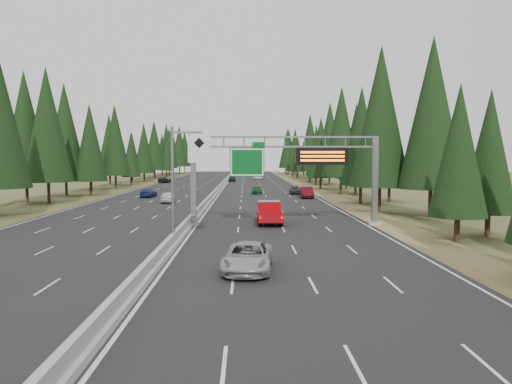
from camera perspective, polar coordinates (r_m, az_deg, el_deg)
road at (r=88.66m, az=-4.35°, el=0.06°), size 32.00×260.00×0.08m
shoulder_right at (r=89.47m, az=7.11°, el=0.07°), size 3.60×260.00×0.06m
shoulder_left at (r=91.38m, az=-15.57°, el=0.04°), size 3.60×260.00×0.06m
median_barrier at (r=88.64m, az=-4.35°, el=0.30°), size 0.70×260.00×0.85m
sign_gantry at (r=43.40m, az=4.15°, el=2.96°), size 16.75×0.98×7.80m
hov_sign_pole at (r=33.59m, az=-8.54°, el=1.71°), size 2.80×0.50×8.00m
tree_row_right at (r=73.91m, az=12.28°, el=6.39°), size 11.61×241.27×18.74m
tree_row_left at (r=96.59m, az=-17.48°, el=5.74°), size 12.17×242.34×18.93m
silver_minivan at (r=26.24m, az=-0.92°, el=-7.46°), size 2.93×5.52×1.48m
red_pickup at (r=45.36m, az=1.52°, el=-2.19°), size 2.15×6.02×1.96m
car_ahead_green at (r=82.17m, az=0.10°, el=0.28°), size 1.80×4.10×1.37m
car_ahead_dkred at (r=73.89m, az=5.80°, el=-0.06°), size 1.81×4.95×1.62m
car_ahead_dkgrey at (r=81.40m, az=4.50°, el=0.20°), size 2.00×4.47×1.27m
car_ahead_white at (r=134.46m, az=0.21°, el=1.70°), size 2.44×5.01×1.37m
car_ahead_far at (r=124.78m, az=-2.75°, el=1.53°), size 1.83×4.17×1.40m
car_onc_blue at (r=76.86m, az=-12.19°, el=-0.09°), size 2.14×4.59×1.30m
car_onc_white at (r=66.90m, az=-10.02°, el=-0.57°), size 1.94×4.40×1.47m
car_onc_far at (r=121.24m, az=-10.40°, el=1.41°), size 2.59×5.33×1.46m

